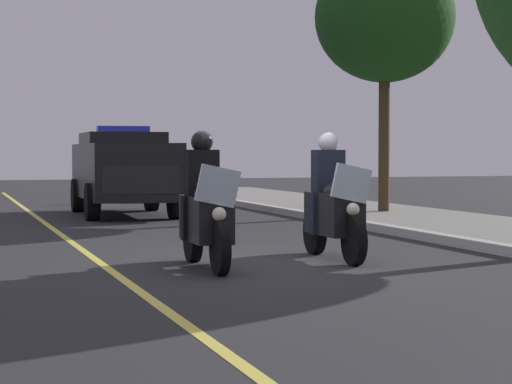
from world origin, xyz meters
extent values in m
plane|color=#28282B|center=(0.00, 0.00, 0.00)|extent=(80.00, 80.00, 0.00)
cube|color=#B7B5AD|center=(0.00, 3.43, 0.07)|extent=(48.00, 0.24, 0.15)
cube|color=#E0D14C|center=(0.00, -2.16, 0.00)|extent=(48.00, 0.12, 0.01)
cylinder|color=black|center=(0.94, -1.01, 0.32)|extent=(0.64, 0.14, 0.64)
cylinder|color=black|center=(-0.56, -0.97, 0.32)|extent=(0.64, 0.16, 0.64)
cube|color=black|center=(0.21, -0.99, 0.62)|extent=(1.21, 0.48, 0.56)
ellipsoid|color=black|center=(0.26, -0.99, 0.92)|extent=(0.57, 0.34, 0.24)
cube|color=silver|center=(0.84, -1.01, 1.05)|extent=(0.08, 0.56, 0.53)
sphere|color=#F9F4CC|center=(0.90, -1.01, 0.72)|extent=(0.17, 0.17, 0.17)
sphere|color=red|center=(0.71, -1.16, 0.98)|extent=(0.09, 0.09, 0.09)
sphere|color=#1933F2|center=(0.72, -0.84, 0.98)|extent=(0.09, 0.09, 0.09)
cube|color=black|center=(-0.02, -0.98, 1.18)|extent=(0.29, 0.41, 0.60)
cube|color=black|center=(0.05, -0.78, 0.62)|extent=(0.18, 0.15, 0.56)
cube|color=black|center=(0.04, -1.18, 0.62)|extent=(0.18, 0.15, 0.56)
sphere|color=black|center=(0.00, -0.98, 1.58)|extent=(0.28, 0.28, 0.28)
cylinder|color=black|center=(0.53, 0.88, 0.32)|extent=(0.64, 0.14, 0.64)
cylinder|color=black|center=(-0.97, 0.92, 0.32)|extent=(0.64, 0.16, 0.64)
cube|color=black|center=(-0.20, 0.90, 0.62)|extent=(1.21, 0.48, 0.56)
ellipsoid|color=black|center=(-0.15, 0.90, 0.92)|extent=(0.57, 0.34, 0.24)
cube|color=silver|center=(0.43, 0.88, 1.05)|extent=(0.08, 0.56, 0.53)
sphere|color=#F9F4CC|center=(0.49, 0.88, 0.72)|extent=(0.17, 0.17, 0.17)
sphere|color=red|center=(0.29, 0.72, 0.98)|extent=(0.09, 0.09, 0.09)
sphere|color=#1933F2|center=(0.30, 1.04, 0.98)|extent=(0.09, 0.09, 0.09)
cube|color=black|center=(-0.43, 0.90, 1.18)|extent=(0.29, 0.41, 0.60)
cube|color=black|center=(-0.37, 1.10, 0.62)|extent=(0.18, 0.15, 0.56)
cube|color=black|center=(-0.38, 0.70, 0.62)|extent=(0.18, 0.15, 0.56)
sphere|color=silver|center=(-0.41, 0.90, 1.58)|extent=(0.28, 0.28, 0.28)
cube|color=black|center=(-10.25, -0.18, 1.02)|extent=(4.95, 2.04, 1.24)
cube|color=black|center=(-10.55, -0.17, 1.72)|extent=(2.45, 1.82, 0.36)
cube|color=#2633D8|center=(-10.35, -0.18, 1.98)|extent=(0.32, 1.21, 0.14)
cube|color=black|center=(-7.85, -0.25, 0.88)|extent=(0.17, 1.62, 0.56)
cylinder|color=black|center=(-8.68, 0.67, 0.40)|extent=(0.81, 0.30, 0.80)
cylinder|color=black|center=(-8.73, -1.13, 0.40)|extent=(0.81, 0.30, 0.80)
cylinder|color=black|center=(-11.78, 0.76, 0.40)|extent=(0.81, 0.30, 0.80)
cylinder|color=black|center=(-11.83, -1.04, 0.40)|extent=(0.81, 0.30, 0.80)
cylinder|color=black|center=(-15.65, 2.18, 0.33)|extent=(0.66, 0.06, 0.66)
cylinder|color=black|center=(-16.74, 2.21, 0.33)|extent=(0.66, 0.06, 0.66)
cube|color=blue|center=(-16.20, 2.20, 0.60)|extent=(1.00, 0.09, 0.36)
cube|color=black|center=(-16.24, 2.20, 1.20)|extent=(0.25, 0.33, 0.56)
sphere|color=tan|center=(-16.21, 2.20, 1.58)|extent=(0.22, 0.22, 0.22)
cylinder|color=#42301E|center=(-8.39, 5.48, 1.67)|extent=(0.25, 0.25, 3.15)
ellipsoid|color=#194216|center=(-8.39, 5.48, 4.52)|extent=(3.18, 3.18, 2.97)
camera|label=1|loc=(11.90, -4.05, 1.45)|focal=68.25mm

